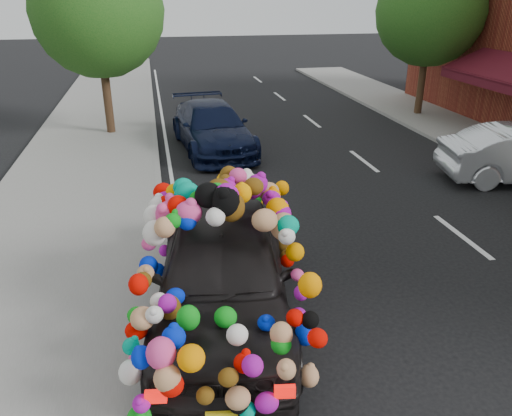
{
  "coord_description": "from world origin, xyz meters",
  "views": [
    {
      "loc": [
        -2.35,
        -8.01,
        4.58
      ],
      "look_at": [
        -0.63,
        0.23,
        0.91
      ],
      "focal_mm": 35.0,
      "sensor_mm": 36.0,
      "label": 1
    }
  ],
  "objects": [
    {
      "name": "plush_art_car",
      "position": [
        -1.53,
        -1.69,
        1.19
      ],
      "size": [
        3.05,
        5.33,
        2.3
      ],
      "rotation": [
        0.0,
        0.0,
        -0.15
      ],
      "color": "black",
      "rests_on": "ground"
    },
    {
      "name": "lane_markings",
      "position": [
        3.6,
        0.0,
        0.01
      ],
      "size": [
        6.0,
        50.0,
        0.01
      ],
      "primitive_type": null,
      "color": "silver",
      "rests_on": "ground"
    },
    {
      "name": "kerb",
      "position": [
        -2.35,
        0.0,
        0.07
      ],
      "size": [
        0.15,
        60.0,
        0.13
      ],
      "primitive_type": "cube",
      "color": "gray",
      "rests_on": "ground"
    },
    {
      "name": "ground",
      "position": [
        0.0,
        0.0,
        0.0
      ],
      "size": [
        100.0,
        100.0,
        0.0
      ],
      "primitive_type": "plane",
      "color": "black",
      "rests_on": "ground"
    },
    {
      "name": "tree_near_sidewalk",
      "position": [
        -3.8,
        9.5,
        4.02
      ],
      "size": [
        4.2,
        4.2,
        6.13
      ],
      "color": "#332114",
      "rests_on": "ground"
    },
    {
      "name": "tree_far_b",
      "position": [
        8.0,
        10.0,
        3.89
      ],
      "size": [
        4.0,
        4.0,
        5.9
      ],
      "color": "#332114",
      "rests_on": "ground"
    },
    {
      "name": "navy_sedan",
      "position": [
        -0.58,
        7.08,
        0.71
      ],
      "size": [
        2.44,
        5.06,
        1.42
      ],
      "primitive_type": "imported",
      "rotation": [
        0.0,
        0.0,
        0.09
      ],
      "color": "black",
      "rests_on": "ground"
    },
    {
      "name": "sidewalk",
      "position": [
        -4.3,
        0.0,
        0.06
      ],
      "size": [
        4.0,
        60.0,
        0.12
      ],
      "primitive_type": "cube",
      "color": "gray",
      "rests_on": "ground"
    }
  ]
}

